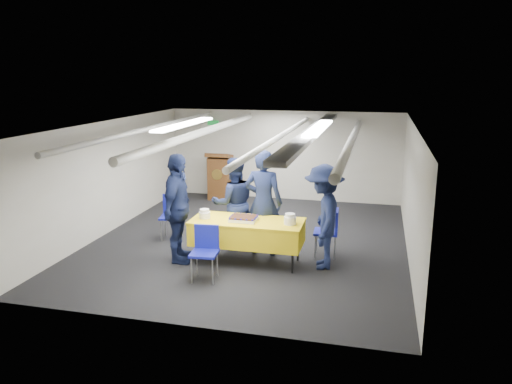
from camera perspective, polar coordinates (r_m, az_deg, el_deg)
ground at (r=9.93m, az=-0.69°, el=-5.58°), size 7.00×7.00×0.00m
room_shell at (r=9.86m, az=0.40°, el=5.14°), size 6.00×7.00×2.30m
serving_table at (r=8.67m, az=-1.02°, el=-4.58°), size 1.94×0.82×0.77m
sheet_cake at (r=8.57m, az=-1.43°, el=-3.04°), size 0.47×0.36×0.08m
plate_stack_left at (r=8.75m, az=-5.90°, el=-2.51°), size 0.20×0.20×0.16m
plate_stack_right at (r=8.38m, az=3.91°, el=-3.13°), size 0.20×0.20×0.18m
podium at (r=13.03m, az=-4.16°, el=1.83°), size 0.62×0.53×1.25m
chair_near at (r=8.07m, az=-5.80°, el=-6.24°), size 0.46×0.46×0.87m
chair_right at (r=9.07m, az=8.53°, el=-4.09°), size 0.44×0.44×0.87m
chair_left at (r=10.12m, az=-9.58°, el=-2.25°), size 0.49×0.49×0.87m
sailor_a at (r=8.99m, az=0.86°, el=-1.20°), size 0.74×0.51×1.93m
sailor_b at (r=9.35m, az=-2.56°, el=-1.28°), size 1.04×0.96×1.73m
sailor_c at (r=8.72m, az=-8.93°, el=-1.88°), size 0.57×1.16×1.92m
sailor_d at (r=8.45m, az=7.71°, el=-2.83°), size 0.80×1.23×1.78m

